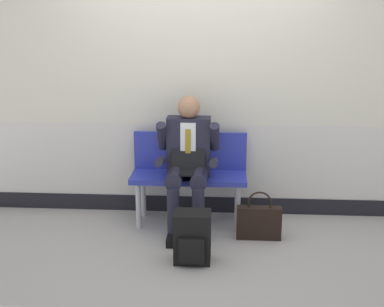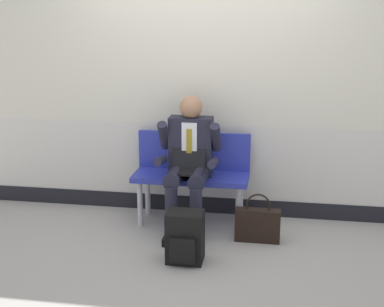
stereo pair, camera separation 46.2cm
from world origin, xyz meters
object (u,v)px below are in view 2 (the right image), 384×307
(bench_with_person, at_px, (192,170))
(backpack, at_px, (185,238))
(handbag, at_px, (258,224))
(person_seated, at_px, (189,160))

(bench_with_person, distance_m, backpack, 0.93)
(backpack, distance_m, handbag, 0.75)
(handbag, bearing_deg, backpack, -139.08)
(person_seated, xyz_separation_m, backpack, (0.09, -0.69, -0.45))
(bench_with_person, height_order, person_seated, person_seated)
(person_seated, xyz_separation_m, handbag, (0.65, -0.20, -0.50))
(person_seated, relative_size, handbag, 2.77)
(person_seated, distance_m, handbag, 0.85)
(bench_with_person, bearing_deg, person_seated, -90.00)
(bench_with_person, xyz_separation_m, backpack, (0.09, -0.88, -0.31))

